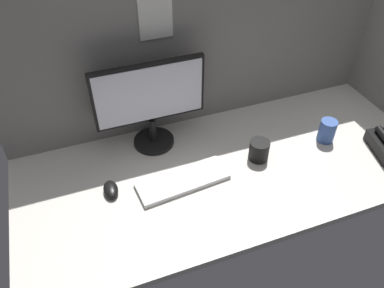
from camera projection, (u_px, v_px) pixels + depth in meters
The scene contains 7 objects.
ground_plane at pixel (233, 165), 163.89cm from camera, with size 180.00×80.00×3.00cm, color beige.
cubicle_wall_back at pixel (203, 46), 165.47cm from camera, with size 180.00×5.50×71.95cm.
monitor at pixel (150, 101), 158.52cm from camera, with size 47.07×18.00×39.59cm.
keyboard at pixel (183, 181), 153.83cm from camera, with size 37.00×13.00×2.00cm, color silver.
mouse at pixel (111, 189), 149.38cm from camera, with size 5.60×9.60×3.40cm, color black.
mug_ceramic_blue at pixel (327, 131), 170.76cm from camera, with size 7.33×7.33×10.58cm.
mug_black_travel at pixel (259, 150), 162.33cm from camera, with size 8.53×8.53×8.93cm.
Camera 1 is at (-57.08, -103.49, 113.78)cm, focal length 35.87 mm.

